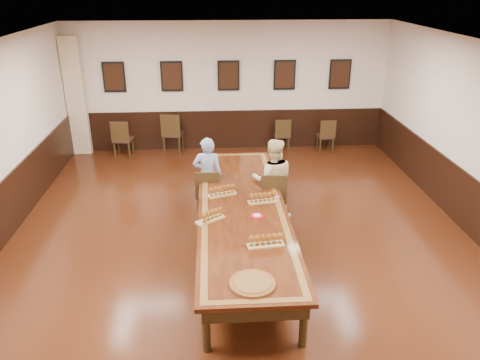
{
  "coord_description": "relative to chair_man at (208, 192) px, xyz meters",
  "views": [
    {
      "loc": [
        -0.46,
        -6.69,
        4.12
      ],
      "look_at": [
        0.0,
        0.5,
        1.0
      ],
      "focal_mm": 35.0,
      "sensor_mm": 36.0,
      "label": 1
    }
  ],
  "objects": [
    {
      "name": "wainscoting",
      "position": [
        0.55,
        -1.23,
        0.03
      ],
      "size": [
        8.0,
        10.0,
        1.0
      ],
      "color": "black",
      "rests_on": "floor"
    },
    {
      "name": "spare_chair_a",
      "position": [
        -2.11,
        3.29,
        0.0
      ],
      "size": [
        0.49,
        0.52,
        0.94
      ],
      "primitive_type": null,
      "rotation": [
        0.0,
        0.0,
        3.04
      ],
      "color": "#321F16",
      "rests_on": "floor"
    },
    {
      "name": "flight_d",
      "position": [
        0.79,
        -2.45,
        0.37
      ],
      "size": [
        0.52,
        0.22,
        0.19
      ],
      "color": "olive",
      "rests_on": "conference_table"
    },
    {
      "name": "person_woman",
      "position": [
        1.17,
        -0.23,
        0.31
      ],
      "size": [
        0.8,
        0.64,
        1.54
      ],
      "primitive_type": "imported",
      "rotation": [
        0.0,
        0.0,
        3.08
      ],
      "color": "beige",
      "rests_on": "floor"
    },
    {
      "name": "spare_chair_b",
      "position": [
        -0.89,
        3.55,
        0.05
      ],
      "size": [
        0.55,
        0.59,
        1.03
      ],
      "primitive_type": null,
      "rotation": [
        0.0,
        0.0,
        2.99
      ],
      "color": "#321F16",
      "rests_on": "floor"
    },
    {
      "name": "pink_phone",
      "position": [
        1.15,
        -0.88,
        0.29
      ],
      "size": [
        0.13,
        0.15,
        0.01
      ],
      "primitive_type": "cube",
      "rotation": [
        0.0,
        0.0,
        0.57
      ],
      "color": "#EA4EB3",
      "rests_on": "conference_table"
    },
    {
      "name": "person_man",
      "position": [
        0.0,
        0.1,
        0.28
      ],
      "size": [
        0.56,
        0.38,
        1.49
      ],
      "primitive_type": "imported",
      "rotation": [
        0.0,
        0.0,
        3.1
      ],
      "color": "#435EA8",
      "rests_on": "floor"
    },
    {
      "name": "ceiling",
      "position": [
        0.55,
        -1.23,
        2.74
      ],
      "size": [
        8.0,
        10.0,
        0.02
      ],
      "primitive_type": "cube",
      "color": "white",
      "rests_on": "floor"
    },
    {
      "name": "conference_table",
      "position": [
        0.55,
        -1.23,
        0.14
      ],
      "size": [
        1.4,
        5.0,
        0.76
      ],
      "color": "black",
      "rests_on": "floor"
    },
    {
      "name": "flight_b",
      "position": [
        0.9,
        -1.1,
        0.37
      ],
      "size": [
        0.5,
        0.22,
        0.18
      ],
      "color": "olive",
      "rests_on": "conference_table"
    },
    {
      "name": "posters",
      "position": [
        0.55,
        3.71,
        1.43
      ],
      "size": [
        6.14,
        0.04,
        0.74
      ],
      "color": "black",
      "rests_on": "wall_back"
    },
    {
      "name": "carved_platter",
      "position": [
        0.53,
        -3.31,
        0.3
      ],
      "size": [
        0.57,
        0.57,
        0.04
      ],
      "color": "#5C2D12",
      "rests_on": "conference_table"
    },
    {
      "name": "red_plate_grp",
      "position": [
        0.76,
        -1.58,
        0.29
      ],
      "size": [
        0.2,
        0.2,
        0.03
      ],
      "color": "red",
      "rests_on": "conference_table"
    },
    {
      "name": "wall_back",
      "position": [
        0.55,
        3.78,
        1.13
      ],
      "size": [
        8.0,
        0.02,
        3.2
      ],
      "primitive_type": "cube",
      "color": "beige",
      "rests_on": "floor"
    },
    {
      "name": "spare_chair_d",
      "position": [
        3.01,
        3.36,
        -0.04
      ],
      "size": [
        0.4,
        0.44,
        0.85
      ],
      "primitive_type": null,
      "rotation": [
        0.0,
        0.0,
        3.15
      ],
      "color": "#321F16",
      "rests_on": "floor"
    },
    {
      "name": "floor",
      "position": [
        0.55,
        -1.23,
        -0.48
      ],
      "size": [
        8.0,
        10.0,
        0.02
      ],
      "primitive_type": "cube",
      "color": "black",
      "rests_on": "ground"
    },
    {
      "name": "curtain",
      "position": [
        -3.2,
        3.59,
        0.98
      ],
      "size": [
        0.45,
        0.18,
        2.9
      ],
      "primitive_type": "cube",
      "color": "#CAAF8B",
      "rests_on": "floor"
    },
    {
      "name": "chair_man",
      "position": [
        0.0,
        0.0,
        0.0
      ],
      "size": [
        0.45,
        0.49,
        0.93
      ],
      "primitive_type": null,
      "rotation": [
        0.0,
        0.0,
        3.1
      ],
      "color": "#321F16",
      "rests_on": "floor"
    },
    {
      "name": "flight_a",
      "position": [
        0.24,
        -0.79,
        0.37
      ],
      "size": [
        0.51,
        0.3,
        0.18
      ],
      "color": "olive",
      "rests_on": "conference_table"
    },
    {
      "name": "flight_c",
      "position": [
        0.05,
        -1.67,
        0.37
      ],
      "size": [
        0.47,
        0.38,
        0.18
      ],
      "color": "olive",
      "rests_on": "conference_table"
    },
    {
      "name": "spare_chair_c",
      "position": [
        1.9,
        3.5,
        -0.04
      ],
      "size": [
        0.41,
        0.44,
        0.85
      ],
      "primitive_type": null,
      "rotation": [
        0.0,
        0.0,
        3.12
      ],
      "color": "#321F16",
      "rests_on": "floor"
    },
    {
      "name": "chair_woman",
      "position": [
        1.17,
        -0.33,
        0.03
      ],
      "size": [
        0.49,
        0.53,
        0.99
      ],
      "primitive_type": null,
      "rotation": [
        0.0,
        0.0,
        3.08
      ],
      "color": "#321F16",
      "rests_on": "floor"
    }
  ]
}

